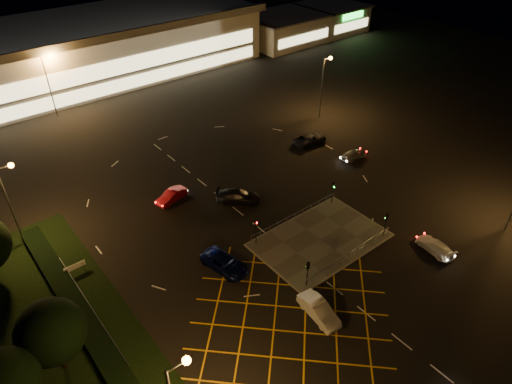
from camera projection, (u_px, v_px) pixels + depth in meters
ground at (295, 238)px, 51.25m from camera, size 180.00×180.00×0.00m
pedestrian_island at (320, 240)px, 50.96m from camera, size 14.00×9.00×0.12m
grass_verge at (19, 333)px, 40.76m from camera, size 18.00×30.00×0.08m
hedge at (73, 302)px, 43.05m from camera, size 2.00×26.00×1.00m
supermarket at (77, 51)px, 87.56m from camera, size 72.00×26.50×10.50m
retail_unit_a at (284, 29)px, 107.16m from camera, size 18.80×14.80×6.35m
retail_unit_b at (331, 17)px, 115.30m from camera, size 14.80×14.80×6.35m
streetlight_nw at (11, 195)px, 46.88m from camera, size 1.78×0.56×10.03m
streetlight_ne at (324, 79)px, 72.62m from camera, size 1.78×0.56×10.03m
streetlight_far_left at (50, 78)px, 73.09m from camera, size 1.78×0.56×10.03m
streetlight_far_right at (241, 30)px, 94.76m from camera, size 1.78×0.56×10.03m
signal_sw at (308, 269)px, 44.03m from camera, size 0.28×0.30×3.15m
signal_se at (386, 220)px, 50.14m from camera, size 0.28×0.30×3.15m
signal_nw at (256, 228)px, 49.10m from camera, size 0.28×0.30×3.15m
signal_ne at (333, 188)px, 55.22m from camera, size 0.28×0.30×3.15m
tree_a at (4, 383)px, 32.17m from camera, size 5.04×5.04×6.86m
tree_e at (51, 332)px, 35.30m from camera, size 5.40×5.40×7.35m
car_queue_white at (319, 310)px, 41.93m from camera, size 2.19×4.93×1.57m
car_left_blue at (225, 263)px, 46.99m from camera, size 3.45×5.79×1.51m
car_far_dkgrey at (238, 196)px, 56.50m from camera, size 5.53×5.29×1.58m
car_right_silver at (353, 154)px, 64.95m from camera, size 4.04×1.68×1.37m
car_circ_red at (172, 196)px, 56.66m from camera, size 4.54×2.46×1.42m
car_east_grey at (310, 139)px, 68.58m from camera, size 5.59×2.77×1.52m
car_approach_white at (435, 246)px, 49.21m from camera, size 2.45×4.70×1.30m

